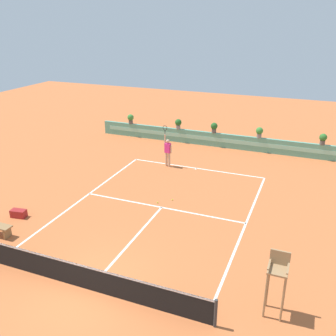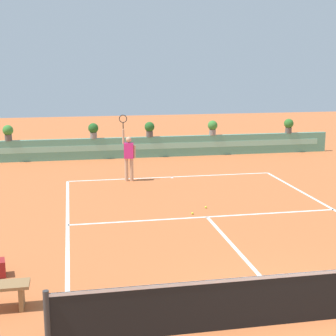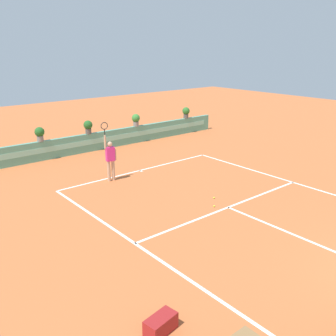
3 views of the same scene
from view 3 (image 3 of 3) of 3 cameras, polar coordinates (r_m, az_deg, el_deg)
ground_plane at (r=13.70m, az=10.31°, el=-6.38°), size 60.00×60.00×0.00m
court_lines at (r=14.13m, az=8.09°, el=-5.47°), size 8.32×11.94×0.01m
back_wall_barrier at (r=21.31m, az=-11.37°, el=3.85°), size 18.00×0.21×1.00m
gear_bag at (r=8.34m, az=-1.11°, el=-22.49°), size 0.75×0.46×0.36m
tennis_player at (r=16.27m, az=-8.69°, el=1.60°), size 0.61×0.28×2.58m
tennis_ball_near_baseline at (r=13.88m, az=6.97°, el=-5.73°), size 0.07×0.07×0.07m
tennis_ball_mid_court at (r=14.62m, az=6.95°, el=-4.47°), size 0.07×0.07×0.07m
potted_plant_left at (r=19.96m, az=-18.77°, el=4.98°), size 0.48×0.48×0.72m
potted_plant_far_right at (r=25.10m, az=2.73°, el=8.43°), size 0.48×0.48×0.72m
potted_plant_right at (r=22.64m, az=-4.87°, el=7.33°), size 0.48×0.48×0.72m
potted_plant_centre at (r=21.03m, az=-11.95°, el=6.18°), size 0.48×0.48×0.72m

